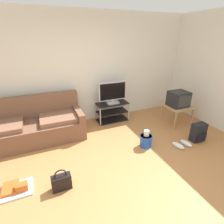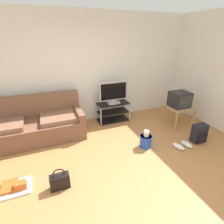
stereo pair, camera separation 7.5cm
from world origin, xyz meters
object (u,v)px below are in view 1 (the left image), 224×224
at_px(backpack, 198,132).
at_px(cleaning_bucket, 146,140).
at_px(floor_tray, 16,189).
at_px(side_table, 177,108).
at_px(crt_tv, 178,99).
at_px(couch, 33,126).
at_px(sneakers_pair, 182,144).
at_px(handbag, 62,182).
at_px(flat_tv, 113,93).
at_px(tv_stand, 112,112).

height_order(backpack, cleaning_bucket, backpack).
bearing_deg(floor_tray, side_table, 12.43).
bearing_deg(cleaning_bucket, crt_tv, 24.91).
xyz_separation_m(couch, sneakers_pair, (2.84, -1.53, -0.29)).
bearing_deg(crt_tv, floor_tray, -167.33).
bearing_deg(floor_tray, handbag, -19.29).
height_order(sneakers_pair, floor_tray, floor_tray).
bearing_deg(handbag, flat_tv, 48.66).
bearing_deg(handbag, cleaning_bucket, 14.17).
height_order(backpack, sneakers_pair, backpack).
height_order(tv_stand, sneakers_pair, tv_stand).
bearing_deg(cleaning_bucket, backpack, -12.48).
xyz_separation_m(couch, floor_tray, (-0.28, -1.45, -0.29)).
xyz_separation_m(handbag, floor_tray, (-0.64, 0.22, -0.09)).
xyz_separation_m(handbag, sneakers_pair, (2.49, 0.14, -0.08)).
bearing_deg(side_table, sneakers_pair, -124.33).
height_order(tv_stand, side_table, tv_stand).
distance_m(couch, handbag, 1.72).
relative_size(tv_stand, backpack, 2.06).
xyz_separation_m(crt_tv, floor_tray, (-3.74, -0.84, -0.63)).
xyz_separation_m(flat_tv, crt_tv, (1.48, -0.78, -0.11)).
height_order(tv_stand, flat_tv, flat_tv).
height_order(couch, side_table, couch).
bearing_deg(sneakers_pair, tv_stand, 116.49).
relative_size(flat_tv, side_table, 1.25).
relative_size(handbag, floor_tray, 0.83).
height_order(backpack, handbag, backpack).
bearing_deg(side_table, couch, 169.78).
distance_m(backpack, sneakers_pair, 0.49).
bearing_deg(side_table, floor_tray, -167.57).
bearing_deg(floor_tray, sneakers_pair, -1.45).
height_order(crt_tv, backpack, crt_tv).
xyz_separation_m(crt_tv, backpack, (-0.15, -0.87, -0.47)).
distance_m(crt_tv, handbag, 3.33).
xyz_separation_m(tv_stand, handbag, (-1.63, -1.87, -0.12)).
distance_m(side_table, sneakers_pair, 1.16).
bearing_deg(tv_stand, floor_tray, -143.94).
bearing_deg(tv_stand, flat_tv, -90.00).
distance_m(handbag, floor_tray, 0.68).
bearing_deg(sneakers_pair, side_table, 55.67).
height_order(flat_tv, sneakers_pair, flat_tv).
xyz_separation_m(cleaning_bucket, sneakers_pair, (0.70, -0.31, -0.11)).
relative_size(couch, flat_tv, 2.86).
bearing_deg(flat_tv, handbag, -131.34).
xyz_separation_m(side_table, sneakers_pair, (-0.62, -0.90, -0.37)).
height_order(tv_stand, handbag, tv_stand).
bearing_deg(couch, backpack, -24.12).
height_order(couch, handbag, couch).
xyz_separation_m(tv_stand, backpack, (1.33, -1.68, -0.05)).
xyz_separation_m(cleaning_bucket, floor_tray, (-2.42, -0.23, -0.11)).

